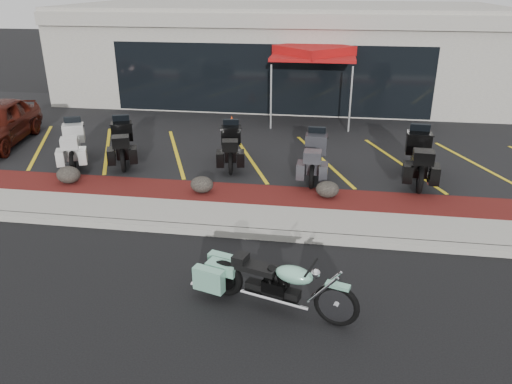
% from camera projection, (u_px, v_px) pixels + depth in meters
% --- Properties ---
extents(ground, '(90.00, 90.00, 0.00)m').
position_uv_depth(ground, '(201.00, 255.00, 9.73)').
color(ground, black).
rests_on(ground, ground).
extents(curb, '(24.00, 0.25, 0.15)m').
position_uv_depth(curb, '(211.00, 231.00, 10.51)').
color(curb, gray).
rests_on(curb, ground).
extents(sidewalk, '(24.00, 1.20, 0.15)m').
position_uv_depth(sidewalk, '(219.00, 216.00, 11.15)').
color(sidewalk, gray).
rests_on(sidewalk, ground).
extents(mulch_bed, '(24.00, 1.20, 0.16)m').
position_uv_depth(mulch_bed, '(229.00, 195.00, 12.24)').
color(mulch_bed, '#3E100E').
rests_on(mulch_bed, ground).
extents(upper_lot, '(26.00, 9.60, 0.15)m').
position_uv_depth(upper_lot, '(260.00, 134.00, 17.16)').
color(upper_lot, black).
rests_on(upper_lot, ground).
extents(dealership_building, '(18.00, 8.16, 4.00)m').
position_uv_depth(dealership_building, '(280.00, 52.00, 22.10)').
color(dealership_building, gray).
rests_on(dealership_building, ground).
extents(boulder_left, '(0.61, 0.51, 0.43)m').
position_uv_depth(boulder_left, '(69.00, 175.00, 12.70)').
color(boulder_left, black).
rests_on(boulder_left, mulch_bed).
extents(boulder_mid, '(0.56, 0.47, 0.40)m').
position_uv_depth(boulder_mid, '(202.00, 184.00, 12.14)').
color(boulder_mid, black).
rests_on(boulder_mid, mulch_bed).
extents(boulder_right, '(0.55, 0.46, 0.39)m').
position_uv_depth(boulder_right, '(327.00, 189.00, 11.87)').
color(boulder_right, black).
rests_on(boulder_right, mulch_bed).
extents(hero_cruiser, '(2.82, 1.45, 0.96)m').
position_uv_depth(hero_cruiser, '(337.00, 299.00, 7.57)').
color(hero_cruiser, '#7DC2A4').
rests_on(hero_cruiser, ground).
extents(touring_white, '(1.54, 2.20, 1.19)m').
position_uv_depth(touring_white, '(75.00, 136.00, 14.54)').
color(touring_white, silver).
rests_on(touring_white, upper_lot).
extents(touring_black_front, '(1.52, 2.24, 1.22)m').
position_uv_depth(touring_black_front, '(123.00, 135.00, 14.65)').
color(touring_black_front, black).
rests_on(touring_black_front, upper_lot).
extents(touring_black_mid, '(1.10, 2.08, 1.15)m').
position_uv_depth(touring_black_mid, '(231.00, 138.00, 14.45)').
color(touring_black_mid, black).
rests_on(touring_black_mid, upper_lot).
extents(touring_grey, '(0.83, 2.06, 1.19)m').
position_uv_depth(touring_grey, '(316.00, 148.00, 13.58)').
color(touring_grey, '#323338').
rests_on(touring_grey, upper_lot).
extents(touring_black_rear, '(1.05, 2.33, 1.32)m').
position_uv_depth(touring_black_rear, '(418.00, 147.00, 13.40)').
color(touring_black_rear, black).
rests_on(touring_black_rear, upper_lot).
extents(traffic_cone, '(0.34, 0.34, 0.50)m').
position_uv_depth(traffic_cone, '(232.00, 123.00, 17.21)').
color(traffic_cone, red).
rests_on(traffic_cone, upper_lot).
extents(popup_canopy, '(3.19, 3.19, 2.68)m').
position_uv_depth(popup_canopy, '(314.00, 53.00, 17.58)').
color(popup_canopy, silver).
rests_on(popup_canopy, upper_lot).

